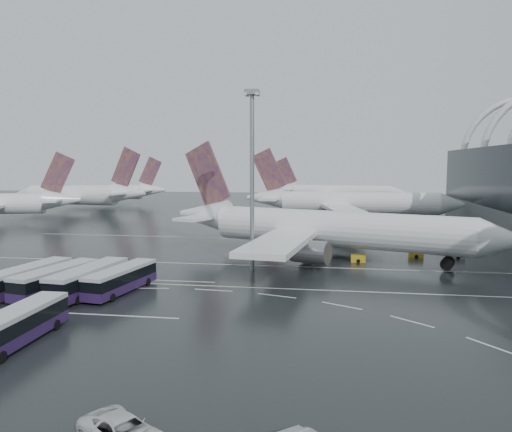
# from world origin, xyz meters

# --- Properties ---
(ground) EXTENTS (420.00, 420.00, 0.00)m
(ground) POSITION_xyz_m (0.00, 0.00, 0.00)
(ground) COLOR black
(ground) RESTS_ON ground
(lane_marking_near) EXTENTS (120.00, 0.25, 0.01)m
(lane_marking_near) POSITION_xyz_m (0.00, -2.00, 0.01)
(lane_marking_near) COLOR white
(lane_marking_near) RESTS_ON ground
(lane_marking_mid) EXTENTS (120.00, 0.25, 0.01)m
(lane_marking_mid) POSITION_xyz_m (0.00, 12.00, 0.01)
(lane_marking_mid) COLOR white
(lane_marking_mid) RESTS_ON ground
(lane_marking_far) EXTENTS (120.00, 0.25, 0.01)m
(lane_marking_far) POSITION_xyz_m (0.00, 40.00, 0.01)
(lane_marking_far) COLOR white
(lane_marking_far) RESTS_ON ground
(bus_bay_line_south) EXTENTS (28.00, 0.25, 0.01)m
(bus_bay_line_south) POSITION_xyz_m (-24.00, -16.00, 0.01)
(bus_bay_line_south) COLOR white
(bus_bay_line_south) RESTS_ON ground
(bus_bay_line_north) EXTENTS (28.00, 0.25, 0.01)m
(bus_bay_line_north) POSITION_xyz_m (-24.00, 0.00, 0.01)
(bus_bay_line_north) COLOR white
(bus_bay_line_north) RESTS_ON ground
(airliner_main) EXTENTS (57.98, 50.29, 20.21)m
(airliner_main) POSITION_xyz_m (3.53, 19.42, 5.06)
(airliner_main) COLOR white
(airliner_main) RESTS_ON ground
(airliner_gate_b) EXTENTS (58.75, 52.86, 20.42)m
(airliner_gate_b) POSITION_xyz_m (9.78, 74.62, 5.11)
(airliner_gate_b) COLOR white
(airliner_gate_b) RESTS_ON ground
(airliner_gate_c) EXTENTS (52.55, 48.31, 18.71)m
(airliner_gate_c) POSITION_xyz_m (6.29, 134.35, 4.68)
(airliner_gate_c) COLOR white
(airliner_gate_c) RESTS_ON ground
(jet_remote_west) EXTENTS (43.81, 35.61, 19.37)m
(jet_remote_west) POSITION_xyz_m (-84.67, 59.76, 5.00)
(jet_remote_west) COLOR white
(jet_remote_west) RESTS_ON ground
(jet_remote_mid) EXTENTS (49.33, 39.82, 21.46)m
(jet_remote_mid) POSITION_xyz_m (-76.97, 89.65, 5.54)
(jet_remote_mid) COLOR white
(jet_remote_mid) RESTS_ON ground
(jet_remote_far) EXTENTS (43.23, 34.87, 18.81)m
(jet_remote_far) POSITION_xyz_m (-79.67, 120.45, 4.86)
(jet_remote_far) COLOR white
(jet_remote_far) RESTS_ON ground
(bus_row_near_a) EXTENTS (4.86, 13.48, 3.25)m
(bus_row_near_a) POSITION_xyz_m (-31.98, -8.28, 1.78)
(bus_row_near_a) COLOR #251239
(bus_row_near_a) RESTS_ON ground
(bus_row_near_b) EXTENTS (5.29, 13.39, 3.22)m
(bus_row_near_b) POSITION_xyz_m (-28.17, -8.45, 1.77)
(bus_row_near_b) COLOR #251239
(bus_row_near_b) RESTS_ON ground
(bus_row_near_c) EXTENTS (4.59, 14.02, 3.39)m
(bus_row_near_c) POSITION_xyz_m (-23.92, -8.33, 1.86)
(bus_row_near_c) COLOR #251239
(bus_row_near_c) RESTS_ON ground
(bus_row_near_d) EXTENTS (4.77, 13.03, 3.14)m
(bus_row_near_d) POSITION_xyz_m (-20.33, -6.85, 1.72)
(bus_row_near_d) COLOR #251239
(bus_row_near_d) RESTS_ON ground
(bus_row_far_c) EXTENTS (3.14, 12.77, 3.14)m
(bus_row_far_c) POSITION_xyz_m (-22.00, -25.29, 1.72)
(bus_row_far_c) COLOR #251239
(bus_row_far_c) RESTS_ON ground
(floodlight_mast) EXTENTS (2.04, 2.04, 26.62)m
(floodlight_mast) POSITION_xyz_m (-6.20, 8.06, 16.74)
(floodlight_mast) COLOR gray
(floodlight_mast) RESTS_ON ground
(gse_cart_belly_a) EXTENTS (2.36, 1.39, 1.29)m
(gse_cart_belly_a) POSITION_xyz_m (19.83, 22.90, 0.64)
(gse_cart_belly_a) COLOR gold
(gse_cart_belly_a) RESTS_ON ground
(gse_cart_belly_b) EXTENTS (1.94, 1.15, 1.06)m
(gse_cart_belly_b) POSITION_xyz_m (20.95, 27.75, 0.53)
(gse_cart_belly_b) COLOR slate
(gse_cart_belly_b) RESTS_ON ground
(gse_cart_belly_c) EXTENTS (2.32, 1.37, 1.27)m
(gse_cart_belly_c) POSITION_xyz_m (9.85, 17.38, 0.63)
(gse_cart_belly_c) COLOR gold
(gse_cart_belly_c) RESTS_ON ground
(gse_cart_belly_d) EXTENTS (2.20, 1.30, 1.20)m
(gse_cart_belly_d) POSITION_xyz_m (26.54, 22.60, 0.60)
(gse_cart_belly_d) COLOR slate
(gse_cart_belly_d) RESTS_ON ground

